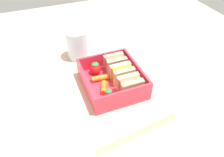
% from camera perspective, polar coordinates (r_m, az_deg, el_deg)
% --- Properties ---
extents(ground_plane, '(1.20, 1.20, 0.02)m').
position_cam_1_polar(ground_plane, '(0.60, 0.00, -2.66)').
color(ground_plane, beige).
extents(bento_tray, '(0.17, 0.15, 0.01)m').
position_cam_1_polar(bento_tray, '(0.59, 0.00, -1.54)').
color(bento_tray, '#E0344A').
rests_on(bento_tray, ground_plane).
extents(bento_rim, '(0.17, 0.15, 0.04)m').
position_cam_1_polar(bento_rim, '(0.57, 0.00, 0.47)').
color(bento_rim, '#E0344A').
rests_on(bento_rim, bento_tray).
extents(sandwich_left, '(0.04, 0.06, 0.04)m').
position_cam_1_polar(sandwich_left, '(0.61, 0.84, 3.98)').
color(sandwich_left, tan).
rests_on(sandwich_left, bento_tray).
extents(sandwich_center_left, '(0.04, 0.06, 0.04)m').
position_cam_1_polar(sandwich_center_left, '(0.58, 2.67, 1.24)').
color(sandwich_center_left, beige).
rests_on(sandwich_center_left, bento_tray).
extents(sandwich_center, '(0.04, 0.06, 0.04)m').
position_cam_1_polar(sandwich_center, '(0.55, 4.73, -1.85)').
color(sandwich_center, '#DEB682').
rests_on(sandwich_center, bento_tray).
extents(strawberry_far_left, '(0.03, 0.03, 0.04)m').
position_cam_1_polar(strawberry_far_left, '(0.61, -4.39, 2.68)').
color(strawberry_far_left, red).
rests_on(strawberry_far_left, bento_tray).
extents(carrot_stick_left, '(0.02, 0.05, 0.01)m').
position_cam_1_polar(carrot_stick_left, '(0.59, -3.07, 0.16)').
color(carrot_stick_left, orange).
rests_on(carrot_stick_left, bento_tray).
extents(carrot_stick_far_left, '(0.04, 0.03, 0.01)m').
position_cam_1_polar(carrot_stick_far_left, '(0.56, -2.19, -2.35)').
color(carrot_stick_far_left, orange).
rests_on(carrot_stick_far_left, bento_tray).
extents(strawberry_left, '(0.03, 0.03, 0.03)m').
position_cam_1_polar(strawberry_left, '(0.53, -0.95, -4.26)').
color(strawberry_left, red).
rests_on(strawberry_left, bento_tray).
extents(chopstick_pair, '(0.04, 0.21, 0.01)m').
position_cam_1_polar(chopstick_pair, '(0.50, 7.40, -13.57)').
color(chopstick_pair, tan).
rests_on(chopstick_pair, ground_plane).
extents(drinking_glass, '(0.07, 0.07, 0.09)m').
position_cam_1_polar(drinking_glass, '(0.68, -9.03, 8.83)').
color(drinking_glass, silver).
rests_on(drinking_glass, ground_plane).
extents(folded_napkin, '(0.15, 0.14, 0.00)m').
position_cam_1_polar(folded_napkin, '(0.57, -15.13, -6.12)').
color(folded_napkin, white).
rests_on(folded_napkin, ground_plane).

